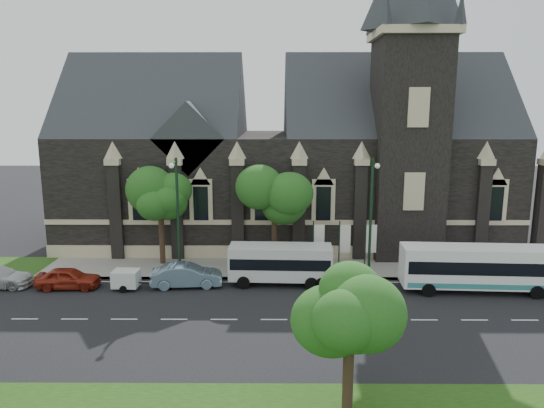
{
  "coord_description": "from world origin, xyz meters",
  "views": [
    {
      "loc": [
        3.04,
        -27.76,
        12.48
      ],
      "look_at": [
        2.84,
        6.0,
        5.9
      ],
      "focal_mm": 32.7,
      "sensor_mm": 36.0,
      "label": 1
    }
  ],
  "objects_px": {
    "tree_walk_left": "(163,194)",
    "banner_flag_center": "(343,241)",
    "banner_flag_right": "(369,241)",
    "car_far_red": "(68,278)",
    "tour_coach": "(482,267)",
    "tree_park_east": "(354,310)",
    "tree_walk_right": "(277,194)",
    "box_trailer": "(126,279)",
    "street_lamp_mid": "(177,212)",
    "sedan": "(187,275)",
    "street_lamp_near": "(371,212)",
    "shuttle_bus": "(281,262)",
    "banner_flag_left": "(317,241)"
  },
  "relations": [
    {
      "from": "banner_flag_left",
      "to": "street_lamp_near",
      "type": "bearing_deg",
      "value": -27.18
    },
    {
      "from": "tree_walk_right",
      "to": "tree_walk_left",
      "type": "distance_m",
      "value": 9.01
    },
    {
      "from": "tree_park_east",
      "to": "tree_walk_left",
      "type": "relative_size",
      "value": 0.82
    },
    {
      "from": "sedan",
      "to": "car_far_red",
      "type": "distance_m",
      "value": 8.26
    },
    {
      "from": "street_lamp_mid",
      "to": "banner_flag_right",
      "type": "distance_m",
      "value": 14.67
    },
    {
      "from": "banner_flag_left",
      "to": "sedan",
      "type": "bearing_deg",
      "value": -160.14
    },
    {
      "from": "tree_walk_right",
      "to": "street_lamp_near",
      "type": "distance_m",
      "value": 7.72
    },
    {
      "from": "shuttle_bus",
      "to": "banner_flag_right",
      "type": "bearing_deg",
      "value": 24.63
    },
    {
      "from": "tree_park_east",
      "to": "tree_walk_left",
      "type": "distance_m",
      "value": 23.36
    },
    {
      "from": "shuttle_bus",
      "to": "car_far_red",
      "type": "height_order",
      "value": "shuttle_bus"
    },
    {
      "from": "tree_park_east",
      "to": "street_lamp_near",
      "type": "bearing_deg",
      "value": 76.89
    },
    {
      "from": "tree_walk_left",
      "to": "banner_flag_center",
      "type": "bearing_deg",
      "value": -6.89
    },
    {
      "from": "tree_walk_right",
      "to": "sedan",
      "type": "relative_size",
      "value": 1.57
    },
    {
      "from": "banner_flag_right",
      "to": "sedan",
      "type": "bearing_deg",
      "value": -165.75
    },
    {
      "from": "tour_coach",
      "to": "box_trailer",
      "type": "distance_m",
      "value": 24.62
    },
    {
      "from": "street_lamp_near",
      "to": "shuttle_bus",
      "type": "distance_m",
      "value": 7.46
    },
    {
      "from": "tour_coach",
      "to": "box_trailer",
      "type": "relative_size",
      "value": 4.25
    },
    {
      "from": "banner_flag_left",
      "to": "sedan",
      "type": "xyz_separation_m",
      "value": [
        -9.48,
        -3.42,
        -1.56
      ]
    },
    {
      "from": "tree_walk_right",
      "to": "sedan",
      "type": "distance_m",
      "value": 9.61
    },
    {
      "from": "tree_walk_right",
      "to": "car_far_red",
      "type": "relative_size",
      "value": 1.79
    },
    {
      "from": "street_lamp_mid",
      "to": "box_trailer",
      "type": "xyz_separation_m",
      "value": [
        -3.33,
        -2.08,
        -4.34
      ]
    },
    {
      "from": "banner_flag_center",
      "to": "box_trailer",
      "type": "distance_m",
      "value": 16.19
    },
    {
      "from": "tree_walk_left",
      "to": "car_far_red",
      "type": "relative_size",
      "value": 1.75
    },
    {
      "from": "tree_park_east",
      "to": "banner_flag_left",
      "type": "relative_size",
      "value": 1.57
    },
    {
      "from": "banner_flag_left",
      "to": "shuttle_bus",
      "type": "bearing_deg",
      "value": -135.19
    },
    {
      "from": "tree_walk_left",
      "to": "street_lamp_near",
      "type": "xyz_separation_m",
      "value": [
        15.8,
        -3.61,
        -0.62
      ]
    },
    {
      "from": "tree_park_east",
      "to": "tree_walk_right",
      "type": "height_order",
      "value": "tree_walk_right"
    },
    {
      "from": "banner_flag_left",
      "to": "tour_coach",
      "type": "xyz_separation_m",
      "value": [
        10.98,
        -4.28,
        -0.65
      ]
    },
    {
      "from": "banner_flag_right",
      "to": "tour_coach",
      "type": "xyz_separation_m",
      "value": [
        6.98,
        -4.28,
        -0.65
      ]
    },
    {
      "from": "banner_flag_left",
      "to": "banner_flag_center",
      "type": "relative_size",
      "value": 1.0
    },
    {
      "from": "street_lamp_near",
      "to": "car_far_red",
      "type": "relative_size",
      "value": 2.06
    },
    {
      "from": "tree_park_east",
      "to": "banner_flag_left",
      "type": "distance_m",
      "value": 18.46
    },
    {
      "from": "street_lamp_mid",
      "to": "tree_walk_right",
      "type": "bearing_deg",
      "value": 26.65
    },
    {
      "from": "banner_flag_right",
      "to": "car_far_red",
      "type": "xyz_separation_m",
      "value": [
        -21.73,
        -3.81,
        -1.64
      ]
    },
    {
      "from": "street_lamp_mid",
      "to": "tour_coach",
      "type": "bearing_deg",
      "value": -6.37
    },
    {
      "from": "street_lamp_near",
      "to": "tour_coach",
      "type": "distance_m",
      "value": 8.36
    },
    {
      "from": "sedan",
      "to": "car_far_red",
      "type": "height_order",
      "value": "sedan"
    },
    {
      "from": "tree_park_east",
      "to": "car_far_red",
      "type": "relative_size",
      "value": 1.44
    },
    {
      "from": "tree_walk_right",
      "to": "tree_walk_left",
      "type": "relative_size",
      "value": 1.02
    },
    {
      "from": "tree_walk_left",
      "to": "street_lamp_near",
      "type": "relative_size",
      "value": 0.85
    },
    {
      "from": "street_lamp_near",
      "to": "street_lamp_mid",
      "type": "distance_m",
      "value": 14.0
    },
    {
      "from": "banner_flag_left",
      "to": "sedan",
      "type": "relative_size",
      "value": 0.8
    },
    {
      "from": "street_lamp_mid",
      "to": "sedan",
      "type": "xyz_separation_m",
      "value": [
        0.8,
        -1.52,
        -4.29
      ]
    },
    {
      "from": "tree_walk_right",
      "to": "tour_coach",
      "type": "bearing_deg",
      "value": -23.09
    },
    {
      "from": "tree_walk_right",
      "to": "banner_flag_center",
      "type": "bearing_deg",
      "value": -18.64
    },
    {
      "from": "tree_park_east",
      "to": "banner_flag_right",
      "type": "xyz_separation_m",
      "value": [
        4.11,
        18.32,
        -2.24
      ]
    },
    {
      "from": "tree_walk_right",
      "to": "car_far_red",
      "type": "bearing_deg",
      "value": -159.34
    },
    {
      "from": "tree_park_east",
      "to": "tree_walk_right",
      "type": "relative_size",
      "value": 0.81
    },
    {
      "from": "banner_flag_center",
      "to": "tour_coach",
      "type": "relative_size",
      "value": 0.36
    },
    {
      "from": "tree_park_east",
      "to": "tree_walk_right",
      "type": "bearing_deg",
      "value": 98.42
    }
  ]
}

